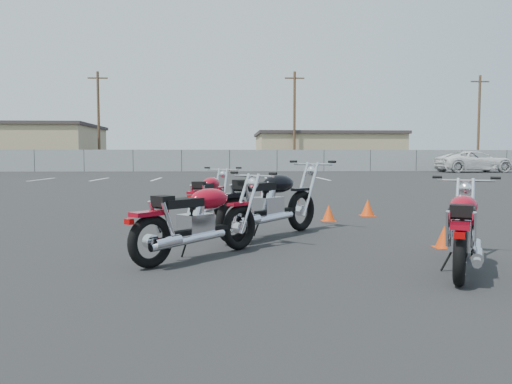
{
  "coord_description": "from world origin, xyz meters",
  "views": [
    {
      "loc": [
        -0.24,
        -6.94,
        1.18
      ],
      "look_at": [
        0.2,
        0.6,
        0.65
      ],
      "focal_mm": 35.0,
      "sensor_mm": 36.0,
      "label": 1
    }
  ],
  "objects": [
    {
      "name": "white_van",
      "position": [
        19.15,
        31.08,
        1.31
      ],
      "size": [
        3.2,
        7.05,
        2.62
      ],
      "primitive_type": "imported",
      "rotation": [
        0.0,
        0.0,
        1.64
      ],
      "color": "white",
      "rests_on": "ground"
    },
    {
      "name": "motorcycle_second_black",
      "position": [
        0.4,
        0.34,
        0.51
      ],
      "size": [
        1.91,
        1.95,
        1.13
      ],
      "color": "black",
      "rests_on": "ground"
    },
    {
      "name": "training_cone_near",
      "position": [
        2.58,
        2.86,
        0.17
      ],
      "size": [
        0.28,
        0.28,
        0.34
      ],
      "color": "#DC3D0B",
      "rests_on": "ground"
    },
    {
      "name": "tan_building_east",
      "position": [
        10.0,
        44.0,
        1.86
      ],
      "size": [
        14.4,
        9.4,
        3.7
      ],
      "color": "tan",
      "rests_on": "ground"
    },
    {
      "name": "chainlink_fence",
      "position": [
        -0.0,
        35.0,
        0.9
      ],
      "size": [
        80.06,
        0.06,
        1.8
      ],
      "color": "gray",
      "rests_on": "ground"
    },
    {
      "name": "training_cone_extra",
      "position": [
        1.63,
        2.1,
        0.15
      ],
      "size": [
        0.25,
        0.25,
        0.3
      ],
      "color": "#DC3D0B",
      "rests_on": "ground"
    },
    {
      "name": "motorcycle_front_red",
      "position": [
        -0.58,
        2.24,
        0.45
      ],
      "size": [
        0.97,
        1.99,
        0.98
      ],
      "color": "black",
      "rests_on": "ground"
    },
    {
      "name": "utility_pole_c",
      "position": [
        6.0,
        39.0,
        4.69
      ],
      "size": [
        1.8,
        0.24,
        9.0
      ],
      "color": "#442E1F",
      "rests_on": "ground"
    },
    {
      "name": "ground",
      "position": [
        0.0,
        0.0,
        0.0
      ],
      "size": [
        120.0,
        120.0,
        0.0
      ],
      "primitive_type": "plane",
      "color": "black",
      "rests_on": "ground"
    },
    {
      "name": "motorcycle_third_red",
      "position": [
        -0.57,
        -1.16,
        0.45
      ],
      "size": [
        1.68,
        1.71,
        0.99
      ],
      "color": "black",
      "rests_on": "ground"
    },
    {
      "name": "utility_pole_d",
      "position": [
        24.0,
        40.0,
        4.69
      ],
      "size": [
        1.8,
        0.24,
        9.0
      ],
      "color": "#442E1F",
      "rests_on": "ground"
    },
    {
      "name": "training_cone_far",
      "position": [
        2.57,
        -0.69,
        0.14
      ],
      "size": [
        0.24,
        0.24,
        0.29
      ],
      "color": "#DC3D0B",
      "rests_on": "ground"
    },
    {
      "name": "utility_pole_b",
      "position": [
        -12.0,
        40.0,
        4.69
      ],
      "size": [
        1.8,
        0.24,
        9.0
      ],
      "color": "#442E1F",
      "rests_on": "ground"
    },
    {
      "name": "parking_line_stripes",
      "position": [
        -2.5,
        20.0,
        0.0
      ],
      "size": [
        15.12,
        4.0,
        0.01
      ],
      "color": "silver",
      "rests_on": "ground"
    },
    {
      "name": "motorcycle_rear_red",
      "position": [
        2.19,
        -1.99,
        0.43
      ],
      "size": [
        1.24,
        1.87,
        0.95
      ],
      "color": "black",
      "rests_on": "ground"
    }
  ]
}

